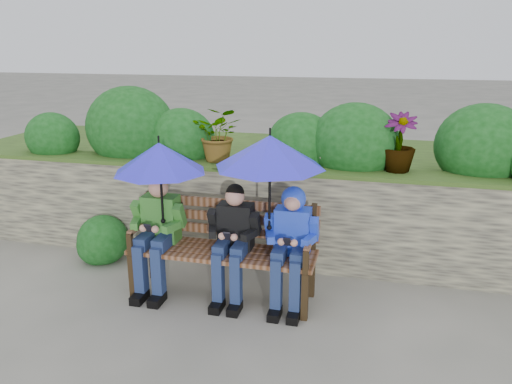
% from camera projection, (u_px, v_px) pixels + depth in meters
% --- Properties ---
extents(ground, '(60.00, 60.00, 0.00)m').
position_uv_depth(ground, '(253.00, 294.00, 4.59)').
color(ground, '#636358').
rests_on(ground, ground).
extents(garden_backdrop, '(8.00, 2.86, 1.81)m').
position_uv_depth(garden_backdrop, '(286.00, 185.00, 5.92)').
color(garden_backdrop, '#423F38').
rests_on(garden_backdrop, ground).
extents(park_bench, '(1.66, 0.49, 0.88)m').
position_uv_depth(park_bench, '(224.00, 242.00, 4.46)').
color(park_bench, black).
rests_on(park_bench, ground).
extents(boy_left, '(0.48, 0.56, 1.08)m').
position_uv_depth(boy_left, '(157.00, 228.00, 4.51)').
color(boy_left, '#2C7F1E').
rests_on(boy_left, ground).
extents(boy_middle, '(0.45, 0.53, 1.05)m').
position_uv_depth(boy_middle, '(233.00, 237.00, 4.35)').
color(boy_middle, black).
rests_on(boy_middle, ground).
extents(boy_right, '(0.45, 0.55, 1.05)m').
position_uv_depth(boy_right, '(291.00, 237.00, 4.23)').
color(boy_right, '#2429C8').
rests_on(boy_right, ground).
extents(umbrella_left, '(0.82, 0.82, 0.79)m').
position_uv_depth(umbrella_left, '(160.00, 158.00, 4.27)').
color(umbrella_left, '#2826EB').
rests_on(umbrella_left, ground).
extents(umbrella_right, '(0.92, 0.92, 0.87)m').
position_uv_depth(umbrella_right, '(270.00, 152.00, 4.03)').
color(umbrella_right, '#2826EB').
rests_on(umbrella_right, ground).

